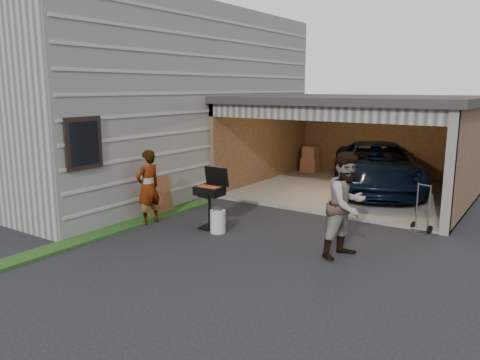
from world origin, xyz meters
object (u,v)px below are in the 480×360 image
(woman, at_px, (148,187))
(propane_tank, at_px, (218,221))
(bbq_grill, at_px, (210,193))
(minivan, at_px, (376,169))
(man, at_px, (347,205))
(plywood_panel, at_px, (158,196))
(hand_truck, at_px, (421,223))

(woman, relative_size, propane_tank, 3.43)
(woman, xyz_separation_m, propane_tank, (1.77, 0.32, -0.62))
(woman, xyz_separation_m, bbq_grill, (1.43, 0.50, -0.05))
(minivan, bearing_deg, man, -100.31)
(woman, xyz_separation_m, plywood_panel, (-0.37, 0.70, -0.39))
(man, distance_m, hand_truck, 2.64)
(woman, bearing_deg, hand_truck, 125.44)
(minivan, xyz_separation_m, woman, (-3.30, -6.32, 0.15))
(minivan, relative_size, bbq_grill, 3.78)
(hand_truck, bearing_deg, minivan, 141.16)
(woman, height_order, hand_truck, woman)
(woman, height_order, propane_tank, woman)
(plywood_panel, bearing_deg, man, -2.24)
(minivan, xyz_separation_m, hand_truck, (2.14, -3.43, -0.52))
(bbq_grill, bearing_deg, woman, -160.68)
(propane_tank, distance_m, plywood_panel, 2.18)
(minivan, xyz_separation_m, bbq_grill, (-1.87, -5.82, 0.10))
(bbq_grill, relative_size, propane_tank, 2.71)
(minivan, distance_m, bbq_grill, 6.11)
(propane_tank, bearing_deg, bbq_grill, 151.99)
(bbq_grill, bearing_deg, man, 0.03)
(woman, distance_m, plywood_panel, 0.88)
(propane_tank, relative_size, plywood_panel, 0.52)
(woman, height_order, bbq_grill, woman)
(bbq_grill, distance_m, propane_tank, 0.68)
(woman, xyz_separation_m, man, (4.63, 0.50, 0.13))
(man, bearing_deg, woman, 112.87)
(minivan, height_order, bbq_grill, minivan)
(bbq_grill, bearing_deg, minivan, 72.20)
(man, height_order, hand_truck, man)
(hand_truck, bearing_deg, bbq_grill, -130.01)
(bbq_grill, distance_m, hand_truck, 4.71)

